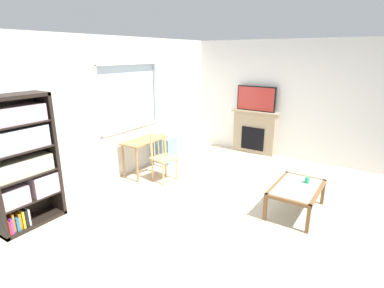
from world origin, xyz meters
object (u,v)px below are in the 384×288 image
at_px(tv, 256,99).
at_px(coffee_table, 297,190).
at_px(fireplace, 254,132).
at_px(bookshelf, 21,160).
at_px(sippy_cup, 307,180).
at_px(wooden_chair, 163,157).
at_px(plastic_drawer_unit, 166,150).
at_px(desk_under_window, 145,145).

distance_m(tv, coffee_table, 3.07).
xyz_separation_m(fireplace, coffee_table, (-2.39, -1.68, -0.16)).
bearing_deg(tv, fireplace, 0.00).
distance_m(bookshelf, fireplace, 5.09).
bearing_deg(bookshelf, sippy_cup, -50.03).
relative_size(fireplace, coffee_table, 1.09).
relative_size(bookshelf, tv, 1.99).
bearing_deg(wooden_chair, fireplace, -17.88).
distance_m(wooden_chair, plastic_drawer_unit, 0.99).
bearing_deg(coffee_table, desk_under_window, 91.89).
distance_m(plastic_drawer_unit, coffee_table, 3.14).
bearing_deg(coffee_table, tv, 35.36).
height_order(bookshelf, tv, bookshelf).
xyz_separation_m(bookshelf, sippy_cup, (2.70, -3.22, -0.50)).
bearing_deg(wooden_chair, bookshelf, 164.96).
bearing_deg(bookshelf, plastic_drawer_unit, -1.03).
bearing_deg(tv, wooden_chair, 162.00).
xyz_separation_m(bookshelf, tv, (4.84, -1.44, 0.37)).
relative_size(desk_under_window, plastic_drawer_unit, 1.66).
distance_m(bookshelf, sippy_cup, 4.23).
distance_m(bookshelf, plastic_drawer_unit, 3.19).
bearing_deg(sippy_cup, desk_under_window, 96.05).
relative_size(fireplace, tv, 1.21).
bearing_deg(fireplace, wooden_chair, 162.12).
xyz_separation_m(desk_under_window, tv, (2.47, -1.34, 0.74)).
bearing_deg(tv, coffee_table, -144.64).
bearing_deg(sippy_cup, coffee_table, 158.94).
xyz_separation_m(wooden_chair, fireplace, (2.55, -0.82, 0.07)).
height_order(plastic_drawer_unit, fireplace, fireplace).
xyz_separation_m(plastic_drawer_unit, coffee_table, (-0.64, -3.07, 0.08)).
distance_m(desk_under_window, fireplace, 2.83).
distance_m(bookshelf, desk_under_window, 2.40).
xyz_separation_m(bookshelf, coffee_table, (2.47, -3.13, -0.61)).
bearing_deg(fireplace, sippy_cup, -140.64).
distance_m(bookshelf, coffee_table, 4.03).
bearing_deg(plastic_drawer_unit, desk_under_window, -176.15).
height_order(desk_under_window, sippy_cup, desk_under_window).
distance_m(fireplace, coffee_table, 2.93).
bearing_deg(coffee_table, bookshelf, 128.25).
bearing_deg(plastic_drawer_unit, bookshelf, 178.97).
bearing_deg(coffee_table, sippy_cup, -21.06).
distance_m(tv, sippy_cup, 2.92).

